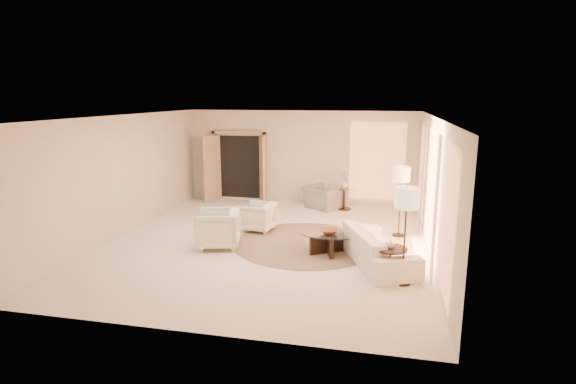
% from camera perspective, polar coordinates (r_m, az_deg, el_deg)
% --- Properties ---
extents(room, '(7.04, 8.04, 2.83)m').
position_cam_1_polar(room, '(9.79, -2.78, 1.33)').
color(room, '#F4E9CE').
rests_on(room, ground).
extents(windows_right, '(0.10, 6.40, 2.40)m').
position_cam_1_polar(windows_right, '(9.63, 17.64, 0.28)').
color(windows_right, '#FF9C66').
rests_on(windows_right, room).
extents(window_back_corner, '(1.70, 0.10, 2.40)m').
position_cam_1_polar(window_back_corner, '(13.38, 11.26, 3.82)').
color(window_back_corner, '#FF9C66').
rests_on(window_back_corner, room).
extents(curtains_right, '(0.06, 5.20, 2.60)m').
position_cam_1_polar(curtains_right, '(10.51, 16.92, 1.01)').
color(curtains_right, tan).
rests_on(curtains_right, room).
extents(french_doors, '(1.95, 0.66, 2.16)m').
position_cam_1_polar(french_doors, '(14.00, -6.27, 3.17)').
color(french_doors, tan).
rests_on(french_doors, room).
extents(area_rug, '(3.67, 3.67, 0.01)m').
position_cam_1_polar(area_rug, '(10.10, 2.30, -6.51)').
color(area_rug, '#483426').
rests_on(area_rug, room).
extents(sofa, '(1.70, 2.45, 0.67)m').
position_cam_1_polar(sofa, '(9.02, 11.25, -6.86)').
color(sofa, white).
rests_on(sofa, room).
extents(armchair_left, '(0.78, 0.82, 0.75)m').
position_cam_1_polar(armchair_left, '(10.97, -3.85, -2.98)').
color(armchair_left, white).
rests_on(armchair_left, room).
extents(armchair_right, '(1.02, 1.06, 0.91)m').
position_cam_1_polar(armchair_right, '(9.86, -8.93, -4.38)').
color(armchair_right, white).
rests_on(armchair_right, room).
extents(accent_chair, '(1.16, 1.07, 0.85)m').
position_cam_1_polar(accent_chair, '(13.11, 4.45, -0.26)').
color(accent_chair, gray).
rests_on(accent_chair, room).
extents(coffee_table, '(1.48, 1.48, 0.42)m').
position_cam_1_polar(coffee_table, '(9.47, 5.22, -6.18)').
color(coffee_table, black).
rests_on(coffee_table, room).
extents(end_table, '(0.61, 0.61, 0.57)m').
position_cam_1_polar(end_table, '(8.34, 12.82, -8.10)').
color(end_table, black).
rests_on(end_table, room).
extents(side_table, '(0.54, 0.54, 0.63)m').
position_cam_1_polar(side_table, '(13.05, 7.14, -0.57)').
color(side_table, black).
rests_on(side_table, room).
extents(floor_lamp_near, '(0.40, 0.40, 1.65)m').
position_cam_1_polar(floor_lamp_near, '(10.61, 14.20, 1.82)').
color(floor_lamp_near, black).
rests_on(floor_lamp_near, room).
extents(floor_lamp_far, '(0.42, 0.42, 1.72)m').
position_cam_1_polar(floor_lamp_far, '(7.84, 14.84, -1.29)').
color(floor_lamp_far, black).
rests_on(floor_lamp_far, room).
extents(bowl, '(0.45, 0.45, 0.09)m').
position_cam_1_polar(bowl, '(9.41, 5.24, -5.01)').
color(bowl, brown).
rests_on(bowl, coffee_table).
extents(end_vase, '(0.19, 0.19, 0.16)m').
position_cam_1_polar(end_vase, '(8.26, 12.90, -6.43)').
color(end_vase, silver).
rests_on(end_vase, end_table).
extents(side_vase, '(0.26, 0.26, 0.22)m').
position_cam_1_polar(side_vase, '(12.98, 7.18, 0.97)').
color(side_vase, silver).
rests_on(side_vase, side_table).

